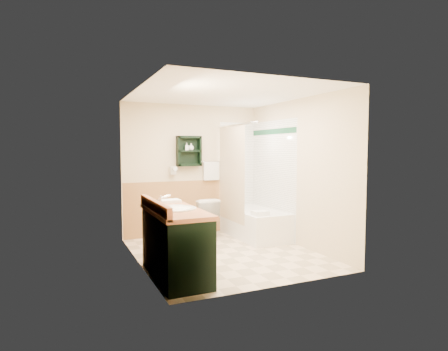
% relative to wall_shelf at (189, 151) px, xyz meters
% --- Properties ---
extents(floor, '(3.00, 3.00, 0.00)m').
position_rel_wall_shelf_xyz_m(floor, '(0.10, -1.41, -1.55)').
color(floor, beige).
rests_on(floor, ground).
extents(back_wall, '(2.60, 0.04, 2.40)m').
position_rel_wall_shelf_xyz_m(back_wall, '(0.10, 0.11, -0.35)').
color(back_wall, beige).
rests_on(back_wall, ground).
extents(left_wall, '(0.04, 3.00, 2.40)m').
position_rel_wall_shelf_xyz_m(left_wall, '(-1.22, -1.41, -0.35)').
color(left_wall, beige).
rests_on(left_wall, ground).
extents(right_wall, '(0.04, 3.00, 2.40)m').
position_rel_wall_shelf_xyz_m(right_wall, '(1.42, -1.41, -0.35)').
color(right_wall, beige).
rests_on(right_wall, ground).
extents(ceiling, '(2.60, 3.00, 0.04)m').
position_rel_wall_shelf_xyz_m(ceiling, '(0.10, -1.41, 0.87)').
color(ceiling, white).
rests_on(ceiling, back_wall).
extents(wainscot_left, '(2.98, 2.98, 1.00)m').
position_rel_wall_shelf_xyz_m(wainscot_left, '(-1.19, -1.41, -1.05)').
color(wainscot_left, tan).
rests_on(wainscot_left, left_wall).
extents(wainscot_back, '(2.58, 2.58, 1.00)m').
position_rel_wall_shelf_xyz_m(wainscot_back, '(0.10, 0.08, -1.05)').
color(wainscot_back, tan).
rests_on(wainscot_back, back_wall).
extents(mirror_frame, '(1.30, 1.30, 1.00)m').
position_rel_wall_shelf_xyz_m(mirror_frame, '(-1.17, -1.96, -0.05)').
color(mirror_frame, '#996132').
rests_on(mirror_frame, left_wall).
extents(mirror_glass, '(1.20, 1.20, 0.90)m').
position_rel_wall_shelf_xyz_m(mirror_glass, '(-1.17, -1.96, -0.05)').
color(mirror_glass, white).
rests_on(mirror_glass, left_wall).
extents(tile_right, '(1.50, 1.50, 2.10)m').
position_rel_wall_shelf_xyz_m(tile_right, '(1.38, -0.66, -0.50)').
color(tile_right, white).
rests_on(tile_right, right_wall).
extents(tile_back, '(0.95, 0.95, 2.10)m').
position_rel_wall_shelf_xyz_m(tile_back, '(1.13, 0.07, -0.50)').
color(tile_back, white).
rests_on(tile_back, back_wall).
extents(tile_accent, '(1.50, 1.50, 0.10)m').
position_rel_wall_shelf_xyz_m(tile_accent, '(1.37, -0.66, 0.35)').
color(tile_accent, '#14472B').
rests_on(tile_accent, right_wall).
extents(wall_shelf, '(0.45, 0.15, 0.55)m').
position_rel_wall_shelf_xyz_m(wall_shelf, '(0.00, 0.00, 0.00)').
color(wall_shelf, black).
rests_on(wall_shelf, back_wall).
extents(hair_dryer, '(0.10, 0.24, 0.18)m').
position_rel_wall_shelf_xyz_m(hair_dryer, '(-0.30, 0.02, -0.35)').
color(hair_dryer, silver).
rests_on(hair_dryer, back_wall).
extents(towel_bar, '(0.40, 0.06, 0.40)m').
position_rel_wall_shelf_xyz_m(towel_bar, '(0.45, 0.04, -0.20)').
color(towel_bar, white).
rests_on(towel_bar, back_wall).
extents(curtain_rod, '(0.03, 1.60, 0.03)m').
position_rel_wall_shelf_xyz_m(curtain_rod, '(0.63, -0.66, 0.45)').
color(curtain_rod, silver).
rests_on(curtain_rod, back_wall).
extents(shower_curtain, '(1.05, 1.05, 1.70)m').
position_rel_wall_shelf_xyz_m(shower_curtain, '(0.63, -0.48, -0.40)').
color(shower_curtain, beige).
rests_on(shower_curtain, curtain_rod).
extents(vanity, '(0.59, 1.34, 0.85)m').
position_rel_wall_shelf_xyz_m(vanity, '(-0.89, -2.12, -1.13)').
color(vanity, black).
rests_on(vanity, ground).
extents(bathtub, '(0.74, 1.50, 0.49)m').
position_rel_wall_shelf_xyz_m(bathtub, '(1.03, -0.61, -1.30)').
color(bathtub, white).
rests_on(bathtub, ground).
extents(toilet, '(0.45, 0.75, 0.71)m').
position_rel_wall_shelf_xyz_m(toilet, '(0.13, -0.30, -1.20)').
color(toilet, white).
rests_on(toilet, ground).
extents(counter_towel, '(0.27, 0.22, 0.04)m').
position_rel_wall_shelf_xyz_m(counter_towel, '(-0.79, -1.53, -0.68)').
color(counter_towel, white).
rests_on(counter_towel, vanity).
extents(vanity_book, '(0.18, 0.04, 0.24)m').
position_rel_wall_shelf_xyz_m(vanity_book, '(-1.06, -1.41, -0.58)').
color(vanity_book, black).
rests_on(vanity_book, vanity).
extents(tub_towel, '(0.25, 0.21, 0.07)m').
position_rel_wall_shelf_xyz_m(tub_towel, '(0.84, -1.15, -1.02)').
color(tub_towel, white).
rests_on(tub_towel, bathtub).
extents(soap_bottle_a, '(0.08, 0.14, 0.06)m').
position_rel_wall_shelf_xyz_m(soap_bottle_a, '(-0.04, -0.01, 0.05)').
color(soap_bottle_a, white).
rests_on(soap_bottle_a, wall_shelf).
extents(soap_bottle_b, '(0.13, 0.15, 0.10)m').
position_rel_wall_shelf_xyz_m(soap_bottle_b, '(0.04, -0.01, 0.06)').
color(soap_bottle_b, white).
rests_on(soap_bottle_b, wall_shelf).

